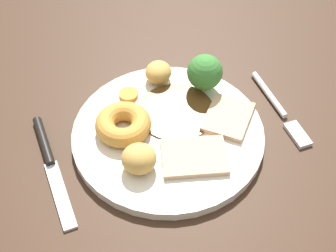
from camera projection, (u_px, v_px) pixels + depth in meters
dining_table at (185, 133)px, 68.54cm from camera, size 120.00×84.00×3.60cm
dinner_plate at (168, 134)px, 65.14cm from camera, size 26.09×26.09×1.40cm
gravy_pool at (176, 111)px, 66.83cm from camera, size 10.89×10.89×0.30cm
meat_slice_main at (228, 117)px, 65.75cm from camera, size 9.06×9.35×0.80cm
meat_slice_under at (194, 157)px, 61.17cm from camera, size 9.32×7.47×0.80cm
yorkshire_pudding at (123, 123)px, 63.81cm from camera, size 7.54×7.54×2.67cm
roast_potato_left at (139, 159)px, 59.16cm from camera, size 5.16×5.03×3.68cm
roast_potato_right at (158, 72)px, 70.18cm from camera, size 5.43×5.52×3.04cm
carrot_coin_front at (129, 94)px, 68.85cm from camera, size 2.76×2.76×0.59cm
broccoli_floret at (205, 72)px, 67.70cm from camera, size 5.13×5.13×5.78cm
fork at (280, 110)px, 68.58cm from camera, size 2.89×15.32×0.90cm
knife at (49, 160)px, 62.56cm from camera, size 3.76×18.54×1.20cm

